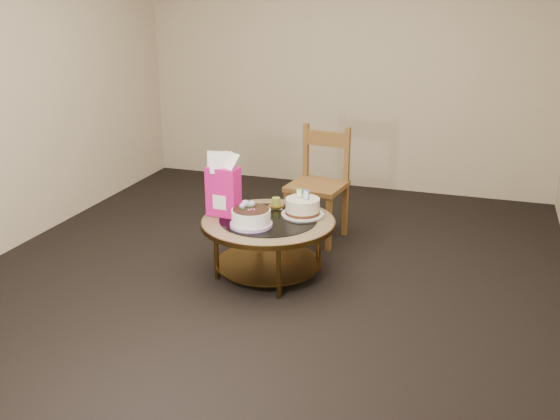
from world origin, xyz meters
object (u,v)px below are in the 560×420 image
(decorated_cake, at_px, (251,218))
(cream_cake, at_px, (303,207))
(dining_chair, at_px, (319,184))
(gift_bag, at_px, (223,185))
(coffee_table, at_px, (268,229))

(decorated_cake, distance_m, cream_cake, 0.45)
(dining_chair, bearing_deg, gift_bag, -112.15)
(cream_cake, xyz_separation_m, dining_chair, (-0.06, 0.70, -0.02))
(decorated_cake, bearing_deg, cream_cake, 49.33)
(coffee_table, height_order, cream_cake, cream_cake)
(decorated_cake, distance_m, dining_chair, 1.07)
(coffee_table, xyz_separation_m, cream_cake, (0.22, 0.17, 0.14))
(coffee_table, bearing_deg, decorated_cake, -113.31)
(coffee_table, xyz_separation_m, decorated_cake, (-0.07, -0.17, 0.14))
(cream_cake, relative_size, dining_chair, 0.33)
(decorated_cake, xyz_separation_m, cream_cake, (0.29, 0.34, 0.00))
(decorated_cake, bearing_deg, gift_bag, 151.16)
(decorated_cake, relative_size, cream_cake, 0.95)
(coffee_table, distance_m, dining_chair, 0.90)
(gift_bag, height_order, dining_chair, dining_chair)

